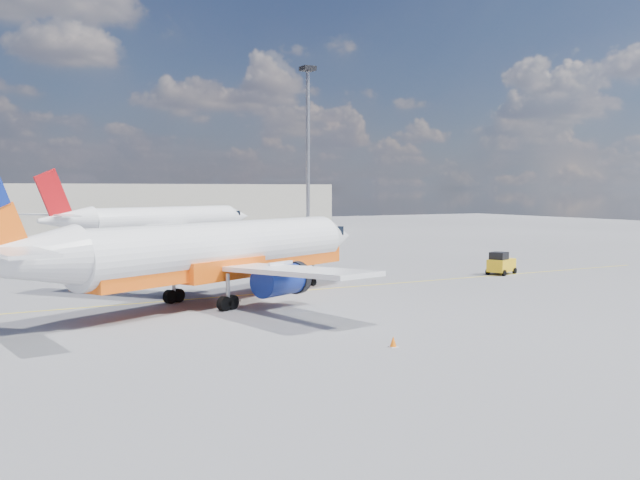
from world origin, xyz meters
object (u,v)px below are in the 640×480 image
main_jet (210,252)px  second_jet (159,221)px  gse_tug (501,264)px  traffic_cone (393,342)px

main_jet → second_jet: size_ratio=1.02×
second_jet → gse_tug: 46.40m
second_jet → traffic_cone: size_ratio=60.82×
main_jet → gse_tug: main_jet is taller
main_jet → traffic_cone: size_ratio=62.00×
second_jet → traffic_cone: bearing=-115.9°
traffic_cone → gse_tug: bearing=37.6°
main_jet → gse_tug: 27.26m
second_jet → traffic_cone: 62.21m
gse_tug → traffic_cone: (-23.95, -18.47, -0.66)m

